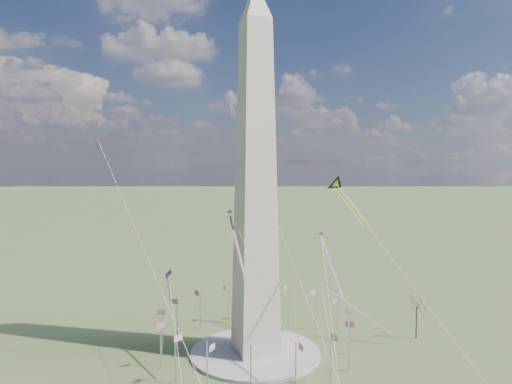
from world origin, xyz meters
name	(u,v)px	position (x,y,z in m)	size (l,w,h in m)	color
ground	(256,354)	(0.00, 0.00, 0.00)	(2000.00, 2000.00, 0.00)	#4B5E2F
plaza	(256,352)	(0.00, 0.00, 0.40)	(36.00, 36.00, 0.80)	#B1AAA2
washington_monument	(256,181)	(0.00, 0.00, 47.95)	(15.56, 15.56, 100.00)	beige
flagpole_ring	(256,328)	(0.00, 0.00, 7.27)	(54.40, 54.40, 13.00)	silver
tree_near	(417,304)	(49.38, -6.41, 10.42)	(8.35, 8.35, 14.60)	#45372A
kite_delta_black	(338,187)	(29.14, 6.09, 45.60)	(6.31, 16.81, 13.86)	black
kite_diamond_purple	(169,277)	(-23.19, 3.88, 22.63)	(1.69, 2.80, 8.93)	#441A78
kite_streamer_left	(328,256)	(13.18, -16.76, 29.79)	(4.97, 18.13, 12.57)	#F74E27
kite_streamer_mid	(235,235)	(-7.45, -4.77, 34.49)	(3.90, 22.16, 15.23)	#F74E27
kite_streamer_right	(346,301)	(28.99, 0.52, 11.77)	(17.85, 14.73, 15.02)	#F74E27
kite_small_red	(97,139)	(-39.85, 31.47, 60.18)	(1.32, 1.98, 4.26)	red
kite_small_white	(232,106)	(6.16, 41.70, 73.40)	(1.22, 2.03, 4.76)	white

